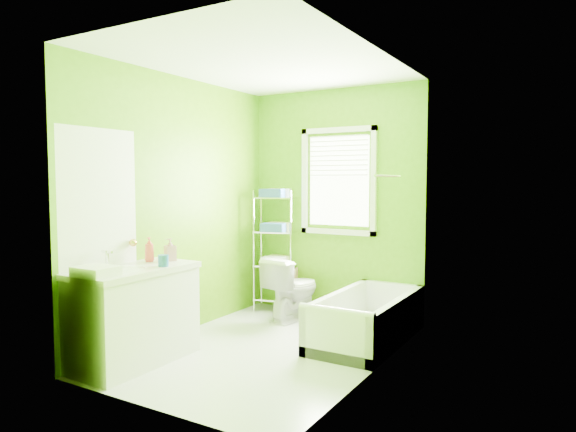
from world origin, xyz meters
The scene contains 9 objects.
ground centered at (0.00, 0.00, 0.00)m, with size 2.90×2.90×0.00m, color silver.
room_envelope centered at (0.00, 0.00, 1.55)m, with size 2.14×2.94×2.62m.
window centered at (0.05, 1.42, 1.61)m, with size 0.92×0.05×1.22m.
door centered at (-1.04, -1.00, 1.00)m, with size 0.09×0.80×2.00m.
right_wall_decor centered at (1.04, -0.02, 1.32)m, with size 0.04×1.48×1.17m.
bathtub centered at (0.70, 0.67, 0.15)m, with size 0.69×1.49×0.48m.
toilet centered at (-0.31, 1.01, 0.35)m, with size 0.40×0.69×0.71m, color white.
vanity centered at (-0.78, -0.88, 0.44)m, with size 0.56×1.11×1.05m.
wire_shelf_unit centered at (-0.68, 1.29, 0.88)m, with size 0.54×0.45×1.46m.
Camera 1 is at (2.53, -3.91, 1.56)m, focal length 32.00 mm.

